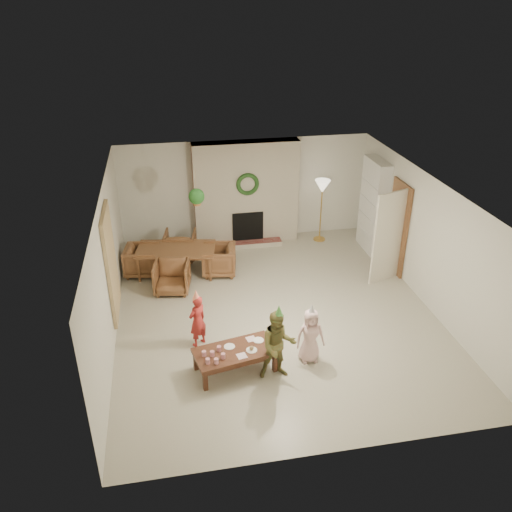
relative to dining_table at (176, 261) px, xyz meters
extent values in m
plane|color=#B7B29E|center=(1.79, -1.90, -0.30)|extent=(7.00, 7.00, 0.00)
plane|color=white|center=(1.79, -1.90, 2.20)|extent=(7.00, 7.00, 0.00)
plane|color=silver|center=(1.79, 1.60, 0.95)|extent=(7.00, 0.00, 7.00)
plane|color=silver|center=(1.79, -5.40, 0.95)|extent=(7.00, 0.00, 7.00)
plane|color=silver|center=(-1.21, -1.90, 0.95)|extent=(0.00, 7.00, 7.00)
plane|color=silver|center=(4.79, -1.90, 0.95)|extent=(0.00, 7.00, 7.00)
cube|color=#4D1414|center=(1.79, 1.40, 0.95)|extent=(2.50, 0.40, 2.50)
cube|color=maroon|center=(1.79, 1.05, -0.24)|extent=(1.60, 0.30, 0.12)
cube|color=black|center=(1.79, 1.22, 0.15)|extent=(0.75, 0.12, 0.75)
torus|color=#183D17|center=(1.79, 1.17, 1.25)|extent=(0.54, 0.10, 0.54)
cylinder|color=gold|center=(3.59, 1.10, -0.28)|extent=(0.29, 0.29, 0.03)
cylinder|color=gold|center=(3.59, 1.10, 0.43)|extent=(0.03, 0.03, 1.41)
cone|color=beige|center=(3.59, 1.10, 1.11)|extent=(0.37, 0.37, 0.31)
cube|color=white|center=(4.63, 0.40, 0.80)|extent=(0.30, 1.00, 2.20)
cube|color=white|center=(4.61, 0.40, 0.15)|extent=(0.30, 0.92, 0.03)
cube|color=white|center=(4.61, 0.40, 0.55)|extent=(0.30, 0.92, 0.03)
cube|color=white|center=(4.61, 0.40, 0.95)|extent=(0.30, 0.92, 0.03)
cube|color=white|center=(4.61, 0.40, 1.35)|extent=(0.30, 0.92, 0.03)
cube|color=#B02033|center=(4.59, 0.25, 0.29)|extent=(0.20, 0.40, 0.24)
cube|color=#2A489C|center=(4.59, 0.45, 0.69)|extent=(0.20, 0.44, 0.24)
cube|color=#B87E27|center=(4.59, 0.30, 1.08)|extent=(0.20, 0.36, 0.22)
cube|color=brown|center=(4.75, -0.70, 0.72)|extent=(0.05, 0.86, 2.04)
cube|color=beige|center=(4.37, -1.08, 0.70)|extent=(0.77, 0.32, 2.00)
cube|color=#CABB8E|center=(-1.17, -1.70, 0.95)|extent=(0.06, 1.20, 2.00)
imported|color=brown|center=(0.00, 0.00, 0.00)|extent=(1.82, 1.21, 0.59)
imported|color=brown|center=(-0.12, -0.73, 0.03)|extent=(0.81, 0.83, 0.66)
imported|color=brown|center=(0.12, 0.73, 0.03)|extent=(0.81, 0.83, 0.66)
imported|color=brown|center=(-0.73, 0.12, 0.03)|extent=(0.83, 0.81, 0.66)
imported|color=brown|center=(0.91, -0.16, 0.03)|extent=(0.83, 0.81, 0.66)
cylinder|color=tan|center=(0.49, -0.40, 1.85)|extent=(0.01, 0.01, 0.70)
cylinder|color=#A06133|center=(0.49, -0.40, 1.50)|extent=(0.16, 0.16, 0.12)
sphere|color=#184918|center=(0.49, -0.40, 1.62)|extent=(0.32, 0.32, 0.32)
cube|color=#4F2A1A|center=(0.78, -3.47, 0.07)|extent=(1.41, 0.90, 0.06)
cube|color=#4F2A1A|center=(0.78, -3.47, 0.00)|extent=(1.29, 0.78, 0.08)
cube|color=#4F2A1A|center=(0.25, -3.85, -0.13)|extent=(0.08, 0.08, 0.34)
cube|color=#4F2A1A|center=(1.41, -3.61, -0.13)|extent=(0.08, 0.08, 0.34)
cube|color=#4F2A1A|center=(0.14, -3.33, -0.13)|extent=(0.08, 0.08, 0.34)
cube|color=#4F2A1A|center=(1.30, -3.09, -0.13)|extent=(0.08, 0.08, 0.34)
cylinder|color=white|center=(0.32, -3.72, 0.15)|extent=(0.08, 0.08, 0.09)
cylinder|color=white|center=(0.28, -3.52, 0.15)|extent=(0.08, 0.08, 0.09)
cylinder|color=white|center=(0.44, -3.74, 0.15)|extent=(0.08, 0.08, 0.09)
cylinder|color=white|center=(0.40, -3.54, 0.15)|extent=(0.08, 0.08, 0.09)
cylinder|color=white|center=(0.57, -3.63, 0.15)|extent=(0.08, 0.08, 0.09)
cylinder|color=white|center=(0.53, -3.44, 0.15)|extent=(0.08, 0.08, 0.09)
cylinder|color=white|center=(0.70, -3.36, 0.11)|extent=(0.21, 0.21, 0.01)
cylinder|color=white|center=(1.04, -3.51, 0.11)|extent=(0.21, 0.21, 0.01)
cylinder|color=white|center=(1.20, -3.28, 0.11)|extent=(0.21, 0.21, 0.01)
sphere|color=tan|center=(1.04, -3.51, 0.15)|extent=(0.08, 0.08, 0.07)
cube|color=#EBADC7|center=(0.86, -3.63, 0.11)|extent=(0.18, 0.18, 0.01)
cube|color=#EBADC7|center=(1.09, -3.22, 0.11)|extent=(0.18, 0.18, 0.01)
imported|color=#B02825|center=(0.25, -2.65, 0.19)|extent=(0.43, 0.40, 0.98)
cone|color=#F6B952|center=(0.25, -2.65, 0.73)|extent=(0.17, 0.17, 0.19)
imported|color=#965D29|center=(1.43, -3.72, 0.31)|extent=(0.60, 0.48, 1.21)
cone|color=#56AF4B|center=(1.43, -3.72, 0.95)|extent=(0.19, 0.19, 0.20)
imported|color=beige|center=(2.05, -3.43, 0.19)|extent=(0.48, 0.32, 0.98)
cone|color=silver|center=(2.05, -3.43, 0.72)|extent=(0.15, 0.15, 0.18)
camera|label=1|loc=(-0.11, -10.11, 5.27)|focal=36.19mm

